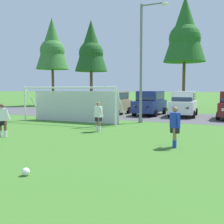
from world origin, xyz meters
TOP-DOWN VIEW (x-y plane):
  - ground_plane at (0.00, 15.00)m, footprint 400.00×400.00m
  - parking_lot_strip at (0.00, 22.73)m, footprint 52.00×8.40m
  - soccer_ball at (2.54, 5.19)m, footprint 0.22×0.22m
  - soccer_goal at (-3.01, 16.10)m, footprint 7.44×1.98m
  - player_striker_near at (-2.78, 9.46)m, footprint 0.49×0.65m
  - player_midfield_center at (0.69, 12.96)m, footprint 0.72×0.31m
  - player_defender_far at (5.41, 10.58)m, footprint 0.57×0.60m
  - parked_car_slot_far_left at (-5.87, 23.84)m, footprint 2.04×4.20m
  - parked_car_slot_left at (-2.78, 22.59)m, footprint 2.20×4.63m
  - parked_car_slot_center_left at (0.39, 23.51)m, footprint 2.18×4.62m
  - parked_car_slot_center at (3.35, 23.64)m, footprint 2.39×4.73m
  - tree_left_edge at (-16.66, 31.98)m, footprint 4.64×4.64m
  - tree_mid_left at (-9.59, 30.57)m, footprint 4.13×4.13m
  - tree_center_back at (1.39, 34.10)m, footprint 5.07×5.07m
  - street_lamp at (1.63, 17.81)m, footprint 2.00×0.32m

SIDE VIEW (x-z plane):
  - ground_plane at x=0.00m, z-range 0.00..0.00m
  - parking_lot_strip at x=0.00m, z-range 0.00..0.01m
  - soccer_ball at x=2.54m, z-range 0.00..0.22m
  - player_striker_near at x=-2.78m, z-range 0.00..1.64m
  - player_midfield_center at x=0.69m, z-range 0.00..1.64m
  - player_defender_far at x=5.41m, z-range 0.00..1.64m
  - parked_car_slot_far_left at x=-5.87m, z-range 0.02..1.74m
  - parked_car_slot_left at x=-2.78m, z-range 0.03..2.19m
  - parked_car_slot_center_left at x=0.39m, z-range 0.03..2.19m
  - parked_car_slot_center at x=3.35m, z-range 0.03..2.19m
  - soccer_goal at x=-3.01m, z-range 0.01..2.58m
  - street_lamp at x=1.63m, z-range 0.14..8.22m
  - tree_mid_left at x=-9.59m, z-range 2.07..13.08m
  - tree_left_edge at x=-16.66m, z-range 2.33..14.70m
  - tree_center_back at x=1.39m, z-range 2.55..16.06m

